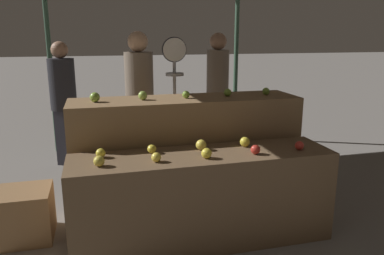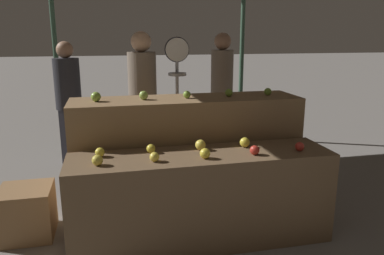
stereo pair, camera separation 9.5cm
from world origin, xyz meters
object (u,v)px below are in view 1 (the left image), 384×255
at_px(person_vendor_at_scale, 140,96).
at_px(person_customer_left, 63,95).
at_px(wooden_crate_side, 26,214).
at_px(person_customer_right, 218,86).
at_px(produce_scale, 175,80).

height_order(person_vendor_at_scale, person_customer_left, person_vendor_at_scale).
distance_m(person_vendor_at_scale, wooden_crate_side, 1.80).
distance_m(person_vendor_at_scale, person_customer_right, 1.30).
height_order(produce_scale, person_customer_right, person_customer_right).
bearing_deg(person_vendor_at_scale, wooden_crate_side, 59.91).
distance_m(produce_scale, person_vendor_at_scale, 0.49).
height_order(produce_scale, person_vendor_at_scale, person_vendor_at_scale).
relative_size(produce_scale, person_vendor_at_scale, 0.97).
bearing_deg(person_customer_left, person_customer_right, -156.33).
xyz_separation_m(person_customer_left, person_customer_right, (2.07, -0.18, 0.08)).
xyz_separation_m(produce_scale, person_customer_left, (-1.27, 1.06, -0.28)).
height_order(person_customer_right, wooden_crate_side, person_customer_right).
xyz_separation_m(produce_scale, person_customer_right, (0.79, 0.87, -0.20)).
bearing_deg(person_customer_right, person_customer_left, 18.16).
xyz_separation_m(produce_scale, person_vendor_at_scale, (-0.36, 0.27, -0.20)).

